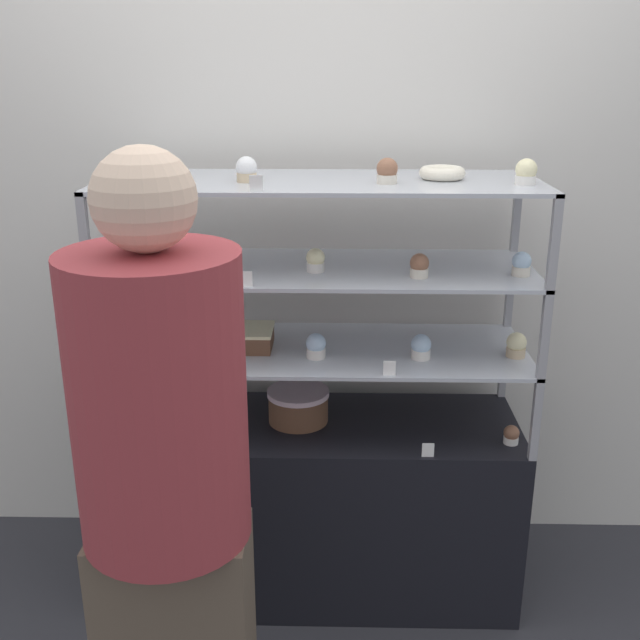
{
  "coord_description": "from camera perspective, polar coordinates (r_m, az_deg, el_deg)",
  "views": [
    {
      "loc": [
        0.05,
        -2.21,
        1.74
      ],
      "look_at": [
        0.0,
        0.0,
        0.97
      ],
      "focal_mm": 42.0,
      "sensor_mm": 36.0,
      "label": 1
    }
  ],
  "objects": [
    {
      "name": "donut_glazed",
      "position": [
        2.28,
        9.3,
        11.01
      ],
      "size": [
        0.14,
        0.14,
        0.04
      ],
      "color": "#EFE5CC",
      "rests_on": "display_riser_upper"
    },
    {
      "name": "cupcake_5",
      "position": [
        2.37,
        14.73,
        -1.86
      ],
      "size": [
        0.06,
        0.06,
        0.08
      ],
      "color": "#CCB28C",
      "rests_on": "display_riser_lower"
    },
    {
      "name": "cupcake_3",
      "position": [
        2.28,
        -0.31,
        -2.0
      ],
      "size": [
        0.06,
        0.06,
        0.08
      ],
      "color": "white",
      "rests_on": "display_riser_lower"
    },
    {
      "name": "cupcake_11",
      "position": [
        2.26,
        -15.63,
        10.92
      ],
      "size": [
        0.06,
        0.06,
        0.07
      ],
      "color": "beige",
      "rests_on": "display_riser_upper"
    },
    {
      "name": "price_tag_3",
      "position": [
        2.03,
        -4.89,
        10.33
      ],
      "size": [
        0.04,
        0.0,
        0.04
      ],
      "color": "white",
      "rests_on": "display_riser_upper"
    },
    {
      "name": "back_wall",
      "position": [
        2.63,
        0.2,
        9.45
      ],
      "size": [
        8.0,
        0.05,
        2.6
      ],
      "color": "silver",
      "rests_on": "ground_plane"
    },
    {
      "name": "customer_figure",
      "position": [
        1.72,
        -11.67,
        -12.39
      ],
      "size": [
        0.37,
        0.37,
        1.59
      ],
      "color": "brown",
      "rests_on": "ground_plane"
    },
    {
      "name": "display_riser_lower",
      "position": [
        2.38,
        0.0,
        -2.46
      ],
      "size": [
        1.3,
        0.47,
        0.26
      ],
      "color": "#99999E",
      "rests_on": "display_base"
    },
    {
      "name": "cupcake_7",
      "position": [
        2.23,
        -7.67,
        4.37
      ],
      "size": [
        0.06,
        0.06,
        0.07
      ],
      "color": "white",
      "rests_on": "display_riser_middle"
    },
    {
      "name": "sheet_cake_frosted",
      "position": [
        2.38,
        -6.12,
        -1.32
      ],
      "size": [
        0.21,
        0.16,
        0.06
      ],
      "color": "brown",
      "rests_on": "display_riser_lower"
    },
    {
      "name": "display_riser_upper",
      "position": [
        2.24,
        0.0,
        10.23
      ],
      "size": [
        1.3,
        0.47,
        0.26
      ],
      "color": "#99999E",
      "rests_on": "display_riser_middle"
    },
    {
      "name": "cupcake_4",
      "position": [
        2.29,
        7.71,
        -2.06
      ],
      "size": [
        0.06,
        0.06,
        0.08
      ],
      "color": "white",
      "rests_on": "display_riser_lower"
    },
    {
      "name": "cupcake_10",
      "position": [
        2.27,
        15.1,
        4.14
      ],
      "size": [
        0.06,
        0.06,
        0.07
      ],
      "color": "beige",
      "rests_on": "display_riser_middle"
    },
    {
      "name": "price_tag_1",
      "position": [
        2.17,
        5.32,
        -3.67
      ],
      "size": [
        0.04,
        0.0,
        0.04
      ],
      "color": "white",
      "rests_on": "display_riser_lower"
    },
    {
      "name": "price_tag_2",
      "position": [
        2.09,
        -5.66,
        3.13
      ],
      "size": [
        0.04,
        0.0,
        0.04
      ],
      "color": "white",
      "rests_on": "display_riser_middle"
    },
    {
      "name": "cupcake_14",
      "position": [
        2.22,
        15.43,
        10.8
      ],
      "size": [
        0.06,
        0.06,
        0.07
      ],
      "color": "white",
      "rests_on": "display_riser_upper"
    },
    {
      "name": "display_base",
      "position": [
        2.63,
        0.0,
        -13.83
      ],
      "size": [
        1.3,
        0.47,
        0.62
      ],
      "color": "black",
      "rests_on": "ground_plane"
    },
    {
      "name": "cupcake_9",
      "position": [
        2.19,
        7.58,
        4.11
      ],
      "size": [
        0.06,
        0.06,
        0.07
      ],
      "color": "beige",
      "rests_on": "display_riser_middle"
    },
    {
      "name": "cupcake_1",
      "position": [
        2.42,
        14.37,
        -8.48
      ],
      "size": [
        0.05,
        0.05,
        0.06
      ],
      "color": "white",
      "rests_on": "display_base"
    },
    {
      "name": "cupcake_6",
      "position": [
        2.3,
        -15.22,
        4.33
      ],
      "size": [
        0.06,
        0.06,
        0.07
      ],
      "color": "white",
      "rests_on": "display_riser_middle"
    },
    {
      "name": "display_riser_middle",
      "position": [
        2.29,
        0.0,
        3.69
      ],
      "size": [
        1.3,
        0.47,
        0.26
      ],
      "color": "#99999E",
      "rests_on": "display_riser_lower"
    },
    {
      "name": "cupcake_0",
      "position": [
        2.48,
        -14.14,
        -7.75
      ],
      "size": [
        0.05,
        0.05,
        0.06
      ],
      "color": "white",
      "rests_on": "display_base"
    },
    {
      "name": "cupcake_8",
      "position": [
        2.23,
        -0.35,
        4.56
      ],
      "size": [
        0.06,
        0.06,
        0.07
      ],
      "color": "white",
      "rests_on": "display_riser_middle"
    },
    {
      "name": "layer_cake_centerpiece",
      "position": [
        2.47,
        -1.67,
        -6.52
      ],
      "size": [
        0.2,
        0.2,
        0.11
      ],
      "color": "brown",
      "rests_on": "display_base"
    },
    {
      "name": "price_tag_0",
      "position": [
        2.29,
        8.23,
        -9.78
      ],
      "size": [
        0.04,
        0.0,
        0.04
      ],
      "color": "white",
      "rests_on": "display_base"
    },
    {
      "name": "ground_plane",
      "position": [
        2.81,
        0.0,
        -19.13
      ],
      "size": [
        20.0,
        20.0,
        0.0
      ],
      "primitive_type": "plane",
      "color": "#2D2D33"
    },
    {
      "name": "cupcake_2",
      "position": [
        2.41,
        -14.22,
        -1.45
      ],
      "size": [
        0.06,
        0.06,
        0.08
      ],
      "color": "white",
      "rests_on": "display_riser_lower"
    },
    {
      "name": "cupcake_13",
      "position": [
        2.17,
        5.13,
        11.21
      ],
      "size": [
        0.06,
        0.06,
        0.07
      ],
      "color": "beige",
      "rests_on": "display_riser_upper"
    },
    {
      "name": "cupcake_12",
      "position": [
        2.2,
        -5.63,
        11.31
      ],
      "size": [
        0.06,
        0.06,
        0.07
      ],
      "color": "#CCB28C",
      "rests_on": "display_riser_upper"
    }
  ]
}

